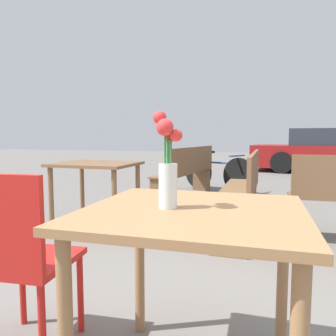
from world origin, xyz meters
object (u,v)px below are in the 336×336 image
cafe_chair (17,253)px  table_back (96,174)px  table_front (193,238)px  bicycle (218,173)px  bench_far (189,170)px  flower_vase (168,169)px  bench_middle (245,188)px

cafe_chair → table_back: 2.03m
table_front → cafe_chair: 0.81m
table_front → bicycle: bearing=98.0°
table_back → bicycle: (0.82, 2.98, -0.28)m
table_back → bench_far: bearing=76.9°
table_front → table_back: size_ratio=1.01×
table_front → flower_vase: bearing=-165.2°
bench_middle → table_back: bench_middle is taller
table_front → bench_middle: bearing=89.7°
flower_vase → table_back: size_ratio=0.44×
cafe_chair → bench_far: (-0.21, 3.99, -0.02)m
cafe_chair → bicycle: 4.89m
table_front → cafe_chair: bearing=-176.5°
cafe_chair → table_back: cafe_chair is taller
flower_vase → cafe_chair: 0.81m
bench_middle → flower_vase: bearing=-92.7°
flower_vase → table_back: (-1.40, 1.88, -0.28)m
bench_far → table_back: bearing=-103.1°
flower_vase → table_back: bearing=126.7°
bench_middle → bicycle: bench_middle is taller
bench_far → flower_vase: bearing=-77.1°
table_front → flower_vase: size_ratio=2.29×
bench_far → cafe_chair: bearing=-86.9°
bench_far → table_back: 2.15m
flower_vase → bicycle: size_ratio=0.26×
cafe_chair → table_back: size_ratio=1.04×
cafe_chair → bicycle: cafe_chair is taller
table_front → bench_far: size_ratio=0.44×
cafe_chair → bicycle: bearing=88.6°
flower_vase → table_back: 2.36m
bench_middle → table_back: bearing=-161.6°
bench_middle → bench_far: size_ratio=0.93×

